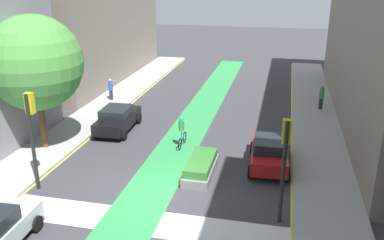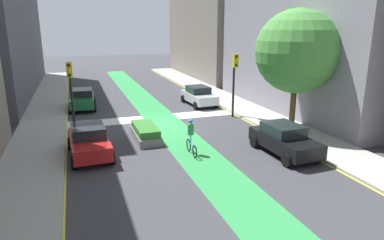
{
  "view_description": "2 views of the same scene",
  "coord_description": "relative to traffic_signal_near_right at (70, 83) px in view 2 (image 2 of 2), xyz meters",
  "views": [
    {
      "loc": [
        5.2,
        -15.61,
        9.64
      ],
      "look_at": [
        0.03,
        7.25,
        1.12
      ],
      "focal_mm": 38.84,
      "sensor_mm": 36.0,
      "label": 1
    },
    {
      "loc": [
        5.2,
        21.71,
        6.45
      ],
      "look_at": [
        -0.78,
        4.32,
        1.42
      ],
      "focal_mm": 32.14,
      "sensor_mm": 36.0,
      "label": 2
    }
  ],
  "objects": [
    {
      "name": "ground_plane",
      "position": [
        -5.47,
        0.63,
        -3.04
      ],
      "size": [
        120.0,
        120.0,
        0.0
      ],
      "primitive_type": "plane",
      "color": "#38383D"
    },
    {
      "name": "bike_lane_paint",
      "position": [
        -5.94,
        0.63,
        -3.04
      ],
      "size": [
        2.4,
        60.0,
        0.01
      ],
      "primitive_type": "cube",
      "color": "#2D8C47",
      "rests_on": "ground_plane"
    },
    {
      "name": "crosswalk_band",
      "position": [
        -5.47,
        -1.37,
        -3.04
      ],
      "size": [
        12.0,
        1.8,
        0.01
      ],
      "primitive_type": "cube",
      "color": "silver",
      "rests_on": "ground_plane"
    },
    {
      "name": "sidewalk_left",
      "position": [
        -12.97,
        0.63,
        -2.97
      ],
      "size": [
        3.0,
        60.0,
        0.15
      ],
      "primitive_type": "cube",
      "color": "#9E9E99",
      "rests_on": "ground_plane"
    },
    {
      "name": "curb_stripe_left",
      "position": [
        -11.47,
        0.63,
        -3.04
      ],
      "size": [
        0.16,
        60.0,
        0.01
      ],
      "primitive_type": "cube",
      "color": "yellow",
      "rests_on": "ground_plane"
    },
    {
      "name": "sidewalk_right",
      "position": [
        2.03,
        0.63,
        -2.97
      ],
      "size": [
        3.0,
        60.0,
        0.15
      ],
      "primitive_type": "cube",
      "color": "#9E9E99",
      "rests_on": "ground_plane"
    },
    {
      "name": "curb_stripe_right",
      "position": [
        0.53,
        0.63,
        -3.04
      ],
      "size": [
        0.16,
        60.0,
        0.01
      ],
      "primitive_type": "cube",
      "color": "yellow",
      "rests_on": "ground_plane"
    },
    {
      "name": "traffic_signal_near_right",
      "position": [
        0.0,
        0.0,
        0.0
      ],
      "size": [
        0.35,
        0.52,
        4.34
      ],
      "color": "black",
      "rests_on": "ground_plane"
    },
    {
      "name": "traffic_signal_near_left",
      "position": [
        -11.05,
        0.28,
        0.17
      ],
      "size": [
        0.35,
        0.52,
        4.59
      ],
      "color": "black",
      "rests_on": "ground_plane"
    },
    {
      "name": "car_silver_left_near",
      "position": [
        -10.07,
        -4.4,
        -2.24
      ],
      "size": [
        2.17,
        4.27,
        1.57
      ],
      "color": "#B2B7BF",
      "rests_on": "ground_plane"
    },
    {
      "name": "car_green_right_near",
      "position": [
        -0.72,
        -6.18,
        -2.24
      ],
      "size": [
        2.19,
        4.28,
        1.57
      ],
      "color": "#196033",
      "rests_on": "ground_plane"
    },
    {
      "name": "car_red_right_far",
      "position": [
        -0.69,
        4.93,
        -2.24
      ],
      "size": [
        2.19,
        4.28,
        1.57
      ],
      "color": "#A51919",
      "rests_on": "ground_plane"
    },
    {
      "name": "car_black_left_far",
      "position": [
        -10.27,
        7.93,
        -2.24
      ],
      "size": [
        2.16,
        4.27,
        1.57
      ],
      "color": "black",
      "rests_on": "ground_plane"
    },
    {
      "name": "cyclist_in_lane",
      "position": [
        -5.71,
        6.38,
        -2.07
      ],
      "size": [
        0.32,
        1.73,
        1.86
      ],
      "color": "black",
      "rests_on": "ground_plane"
    },
    {
      "name": "street_tree_near",
      "position": [
        -13.21,
        4.36,
        1.92
      ],
      "size": [
        5.1,
        5.1,
        7.38
      ],
      "color": "brown",
      "rests_on": "sidewalk_left"
    },
    {
      "name": "median_planter",
      "position": [
        -3.94,
        3.23,
        -2.64
      ],
      "size": [
        1.29,
        3.3,
        0.85
      ],
      "color": "slate",
      "rests_on": "ground_plane"
    }
  ]
}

